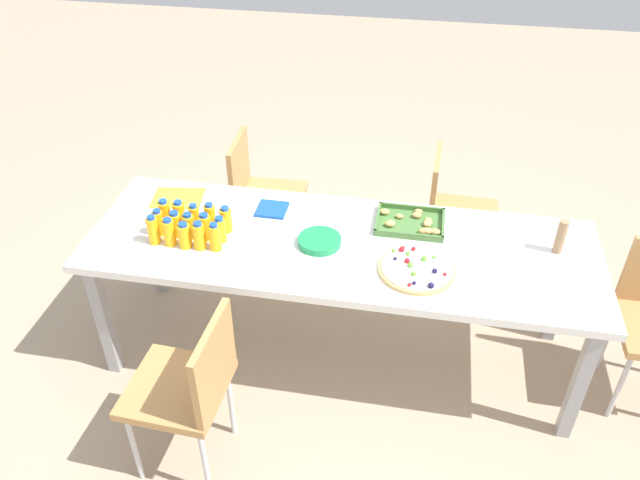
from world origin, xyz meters
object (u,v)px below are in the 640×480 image
(juice_bottle_13, at_px, (210,218))
(party_table, at_px, (340,253))
(juice_bottle_6, at_px, (175,224))
(juice_bottle_7, at_px, (189,226))
(napkin_stack, at_px, (272,209))
(paper_folder, at_px, (178,198))
(juice_bottle_9, at_px, (220,230))
(juice_bottle_0, at_px, (153,230))
(juice_bottle_8, at_px, (205,227))
(cardboard_tube, at_px, (561,237))
(juice_bottle_5, at_px, (159,223))
(plate_stack, at_px, (320,241))
(juice_bottle_10, at_px, (165,214))
(juice_bottle_14, at_px, (226,220))
(chair_far_left, at_px, (259,190))
(juice_bottle_4, at_px, (215,237))
(juice_bottle_1, at_px, (169,232))
(chair_near_left, at_px, (191,383))
(juice_bottle_11, at_px, (180,215))
(juice_bottle_12, at_px, (194,217))
(juice_bottle_3, at_px, (199,236))
(juice_bottle_2, at_px, (185,236))
(snack_tray, at_px, (411,223))
(fruit_pizza, at_px, (417,269))
(chair_far_right, at_px, (452,208))

(juice_bottle_13, bearing_deg, party_table, 0.66)
(juice_bottle_6, relative_size, juice_bottle_7, 1.01)
(juice_bottle_13, xyz_separation_m, napkin_stack, (0.25, 0.22, -0.06))
(paper_folder, bearing_deg, juice_bottle_9, -43.14)
(juice_bottle_0, distance_m, juice_bottle_8, 0.24)
(juice_bottle_6, bearing_deg, cardboard_tube, 6.11)
(juice_bottle_5, distance_m, plate_stack, 0.78)
(juice_bottle_10, xyz_separation_m, juice_bottle_14, (0.30, 0.01, -0.01))
(chair_far_left, bearing_deg, juice_bottle_4, 0.80)
(juice_bottle_1, bearing_deg, juice_bottle_6, 89.28)
(napkin_stack, bearing_deg, chair_far_left, 112.46)
(chair_near_left, distance_m, juice_bottle_1, 0.73)
(plate_stack, bearing_deg, juice_bottle_10, 178.89)
(juice_bottle_7, distance_m, juice_bottle_11, 0.10)
(juice_bottle_10, height_order, napkin_stack, juice_bottle_10)
(juice_bottle_1, height_order, juice_bottle_4, juice_bottle_1)
(juice_bottle_6, relative_size, juice_bottle_13, 0.88)
(party_table, bearing_deg, plate_stack, -163.41)
(juice_bottle_7, height_order, paper_folder, juice_bottle_7)
(juice_bottle_1, bearing_deg, cardboard_tube, 8.51)
(juice_bottle_9, xyz_separation_m, juice_bottle_12, (-0.15, 0.08, 0.00))
(chair_far_left, xyz_separation_m, juice_bottle_4, (0.05, -0.91, 0.30))
(juice_bottle_3, relative_size, juice_bottle_9, 1.09)
(party_table, distance_m, juice_bottle_7, 0.73)
(juice_bottle_9, height_order, juice_bottle_11, juice_bottle_11)
(juice_bottle_12, bearing_deg, chair_far_left, 82.36)
(juice_bottle_8, height_order, plate_stack, juice_bottle_8)
(juice_bottle_7, bearing_deg, party_table, 6.36)
(party_table, relative_size, juice_bottle_8, 17.07)
(chair_far_left, bearing_deg, juice_bottle_3, -3.89)
(juice_bottle_13, relative_size, juice_bottle_14, 1.12)
(juice_bottle_2, bearing_deg, juice_bottle_8, 46.60)
(napkin_stack, bearing_deg, juice_bottle_3, -124.52)
(juice_bottle_1, height_order, juice_bottle_14, juice_bottle_1)
(juice_bottle_8, height_order, cardboard_tube, cardboard_tube)
(juice_bottle_1, height_order, napkin_stack, juice_bottle_1)
(juice_bottle_8, relative_size, napkin_stack, 0.95)
(juice_bottle_11, relative_size, snack_tray, 0.45)
(juice_bottle_1, distance_m, juice_bottle_6, 0.08)
(juice_bottle_9, bearing_deg, juice_bottle_8, 179.69)
(juice_bottle_11, bearing_deg, juice_bottle_4, -31.89)
(fruit_pizza, xyz_separation_m, plate_stack, (-0.46, 0.12, 0.00))
(chair_far_left, bearing_deg, juice_bottle_11, -15.02)
(chair_near_left, distance_m, snack_tray, 1.29)
(juice_bottle_5, xyz_separation_m, juice_bottle_8, (0.23, 0.00, 0.00))
(chair_far_right, height_order, juice_bottle_9, juice_bottle_9)
(juice_bottle_11, distance_m, plate_stack, 0.70)
(juice_bottle_4, bearing_deg, juice_bottle_7, 154.86)
(juice_bottle_2, bearing_deg, chair_far_left, 84.03)
(juice_bottle_12, bearing_deg, juice_bottle_13, -1.00)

